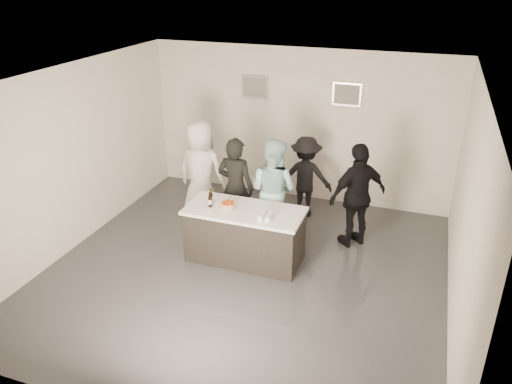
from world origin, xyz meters
TOP-DOWN VIEW (x-y plane):
  - floor at (0.00, 0.00)m, footprint 6.00×6.00m
  - ceiling at (0.00, 0.00)m, footprint 6.00×6.00m
  - wall_back at (0.00, 3.00)m, footprint 6.00×0.04m
  - wall_front at (0.00, -3.00)m, footprint 6.00×0.04m
  - wall_left at (-3.00, 0.00)m, footprint 0.04×6.00m
  - wall_right at (3.00, 0.00)m, footprint 0.04×6.00m
  - picture_left at (-0.90, 2.97)m, footprint 0.54×0.04m
  - picture_right at (0.90, 2.97)m, footprint 0.54×0.04m
  - bar_counter at (-0.13, 0.34)m, footprint 1.86×0.86m
  - cake at (-0.39, 0.30)m, footprint 0.23×0.23m
  - beer_bottle_a at (-0.72, 0.37)m, footprint 0.07×0.07m
  - beer_bottle_b at (-0.68, 0.26)m, footprint 0.07×0.07m
  - tumbler_cluster at (0.27, 0.19)m, footprint 0.19×0.30m
  - candles at (-0.43, 0.06)m, footprint 0.24×0.08m
  - person_main_black at (-0.57, 1.05)m, footprint 0.67×0.45m
  - person_main_blue at (0.06, 1.19)m, footprint 1.02×0.89m
  - person_guest_left at (-1.40, 1.44)m, footprint 0.96×0.67m
  - person_guest_right at (1.45, 1.43)m, footprint 1.07×1.05m
  - person_guest_back at (0.37, 2.22)m, footprint 1.08×0.73m

SIDE VIEW (x-z plane):
  - floor at x=0.00m, z-range 0.00..0.00m
  - bar_counter at x=-0.13m, z-range 0.00..0.90m
  - person_guest_back at x=0.37m, z-range 0.00..1.55m
  - person_main_black at x=-0.57m, z-range 0.00..1.80m
  - person_main_blue at x=0.06m, z-range 0.00..1.81m
  - candles at x=-0.43m, z-range 0.90..0.91m
  - person_guest_right at x=1.45m, z-range 0.00..1.81m
  - cake at x=-0.39m, z-range 0.90..0.98m
  - tumbler_cluster at x=0.27m, z-range 0.90..0.98m
  - person_guest_left at x=-1.40m, z-range 0.00..1.88m
  - beer_bottle_a at x=-0.72m, z-range 0.90..1.16m
  - beer_bottle_b at x=-0.68m, z-range 0.90..1.16m
  - wall_back at x=0.00m, z-range 0.00..3.00m
  - wall_front at x=0.00m, z-range 0.00..3.00m
  - wall_left at x=-3.00m, z-range 0.00..3.00m
  - wall_right at x=3.00m, z-range 0.00..3.00m
  - picture_left at x=-0.90m, z-range 1.98..2.42m
  - picture_right at x=0.90m, z-range 1.98..2.42m
  - ceiling at x=0.00m, z-range 3.00..3.00m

